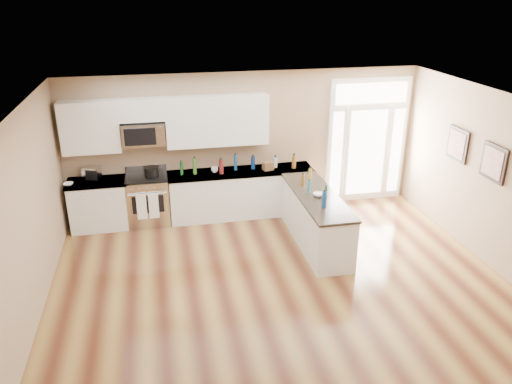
# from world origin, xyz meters

# --- Properties ---
(ground) EXTENTS (8.00, 8.00, 0.00)m
(ground) POSITION_xyz_m (0.00, 0.00, 0.00)
(ground) COLOR #4B2415
(room_shell) EXTENTS (8.00, 8.00, 8.00)m
(room_shell) POSITION_xyz_m (0.00, 0.00, 1.71)
(room_shell) COLOR #9B8062
(room_shell) RESTS_ON ground
(back_cabinet_left) EXTENTS (1.10, 0.66, 0.94)m
(back_cabinet_left) POSITION_xyz_m (-2.87, 3.69, 0.44)
(back_cabinet_left) COLOR white
(back_cabinet_left) RESTS_ON ground
(back_cabinet_right) EXTENTS (2.85, 0.66, 0.94)m
(back_cabinet_right) POSITION_xyz_m (-0.16, 3.69, 0.44)
(back_cabinet_right) COLOR white
(back_cabinet_right) RESTS_ON ground
(peninsula_cabinet) EXTENTS (0.69, 2.32, 0.94)m
(peninsula_cabinet) POSITION_xyz_m (0.93, 2.24, 0.43)
(peninsula_cabinet) COLOR white
(peninsula_cabinet) RESTS_ON ground
(upper_cabinet_left) EXTENTS (1.04, 0.33, 0.95)m
(upper_cabinet_left) POSITION_xyz_m (-2.88, 3.83, 1.93)
(upper_cabinet_left) COLOR white
(upper_cabinet_left) RESTS_ON room_shell
(upper_cabinet_right) EXTENTS (1.94, 0.33, 0.95)m
(upper_cabinet_right) POSITION_xyz_m (-0.57, 3.83, 1.93)
(upper_cabinet_right) COLOR white
(upper_cabinet_right) RESTS_ON room_shell
(upper_cabinet_short) EXTENTS (0.82, 0.33, 0.40)m
(upper_cabinet_short) POSITION_xyz_m (-1.95, 3.83, 2.20)
(upper_cabinet_short) COLOR white
(upper_cabinet_short) RESTS_ON room_shell
(microwave) EXTENTS (0.78, 0.41, 0.42)m
(microwave) POSITION_xyz_m (-1.95, 3.80, 1.76)
(microwave) COLOR silver
(microwave) RESTS_ON room_shell
(entry_door) EXTENTS (1.70, 0.10, 2.60)m
(entry_door) POSITION_xyz_m (2.55, 3.95, 1.30)
(entry_door) COLOR white
(entry_door) RESTS_ON ground
(wall_art_near) EXTENTS (0.05, 0.58, 0.58)m
(wall_art_near) POSITION_xyz_m (3.47, 2.20, 1.70)
(wall_art_near) COLOR black
(wall_art_near) RESTS_ON room_shell
(wall_art_far) EXTENTS (0.05, 0.58, 0.58)m
(wall_art_far) POSITION_xyz_m (3.47, 1.20, 1.70)
(wall_art_far) COLOR black
(wall_art_far) RESTS_ON room_shell
(kitchen_range) EXTENTS (0.78, 0.69, 1.08)m
(kitchen_range) POSITION_xyz_m (-1.97, 3.69, 0.48)
(kitchen_range) COLOR silver
(kitchen_range) RESTS_ON ground
(stockpot) EXTENTS (0.36, 0.36, 0.21)m
(stockpot) POSITION_xyz_m (-1.86, 3.68, 1.05)
(stockpot) COLOR black
(stockpot) RESTS_ON kitchen_range
(toaster_oven) EXTENTS (0.35, 0.32, 0.25)m
(toaster_oven) POSITION_xyz_m (-2.95, 3.81, 1.06)
(toaster_oven) COLOR silver
(toaster_oven) RESTS_ON back_cabinet_left
(cardboard_box) EXTENTS (0.23, 0.19, 0.16)m
(cardboard_box) POSITION_xyz_m (0.38, 3.64, 1.02)
(cardboard_box) COLOR brown
(cardboard_box) RESTS_ON back_cabinet_right
(bowl_left) EXTENTS (0.19, 0.19, 0.04)m
(bowl_left) POSITION_xyz_m (-3.35, 3.56, 0.96)
(bowl_left) COLOR white
(bowl_left) RESTS_ON back_cabinet_left
(bowl_peninsula) EXTENTS (0.25, 0.25, 0.06)m
(bowl_peninsula) POSITION_xyz_m (0.93, 2.17, 0.97)
(bowl_peninsula) COLOR white
(bowl_peninsula) RESTS_ON peninsula_cabinet
(cup_counter) EXTENTS (0.16, 0.16, 0.10)m
(cup_counter) POSITION_xyz_m (-0.67, 3.70, 0.99)
(cup_counter) COLOR white
(cup_counter) RESTS_ON back_cabinet_right
(counter_bottles) EXTENTS (2.40, 2.13, 0.31)m
(counter_bottles) POSITION_xyz_m (0.17, 3.24, 1.07)
(counter_bottles) COLOR #19591E
(counter_bottles) RESTS_ON back_cabinet_right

